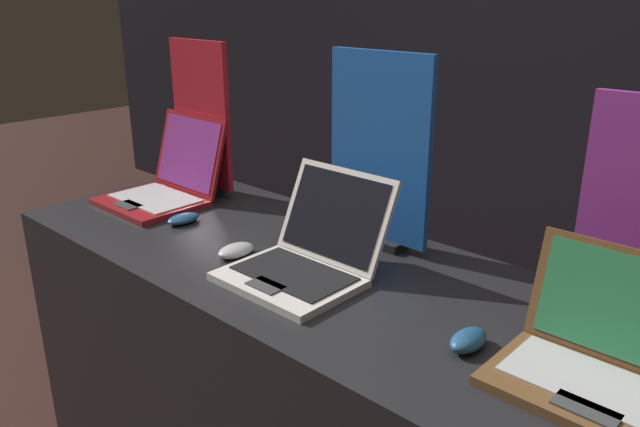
# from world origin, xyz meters

# --- Properties ---
(wall_back) EXTENTS (8.00, 0.05, 2.80)m
(wall_back) POSITION_xyz_m (0.00, 2.21, 1.40)
(wall_back) COLOR black
(wall_back) RESTS_ON ground_plane
(display_counter) EXTENTS (2.00, 0.71, 0.86)m
(display_counter) POSITION_xyz_m (0.00, 0.36, 0.43)
(display_counter) COLOR black
(display_counter) RESTS_ON ground_plane
(laptop_front) EXTENTS (0.33, 0.36, 0.28)m
(laptop_front) POSITION_xyz_m (-0.75, 0.40, 0.93)
(laptop_front) COLOR maroon
(laptop_front) RESTS_ON display_counter
(mouse_front) EXTENTS (0.07, 0.11, 0.03)m
(mouse_front) POSITION_xyz_m (-0.53, 0.31, 0.88)
(mouse_front) COLOR navy
(mouse_front) RESTS_ON display_counter
(promo_stand_front) EXTENTS (0.29, 0.07, 0.53)m
(promo_stand_front) POSITION_xyz_m (-0.75, 0.57, 1.12)
(promo_stand_front) COLOR black
(promo_stand_front) RESTS_ON display_counter
(laptop_middle) EXTENTS (0.33, 0.36, 0.25)m
(laptop_middle) POSITION_xyz_m (0.02, 0.30, 0.92)
(laptop_middle) COLOR silver
(laptop_middle) RESTS_ON display_counter
(mouse_middle) EXTENTS (0.07, 0.11, 0.03)m
(mouse_middle) POSITION_xyz_m (-0.21, 0.25, 0.88)
(mouse_middle) COLOR #B2B2B7
(mouse_middle) RESTS_ON display_counter
(promo_stand_middle) EXTENTS (0.33, 0.07, 0.54)m
(promo_stand_middle) POSITION_xyz_m (0.02, 0.59, 1.13)
(promo_stand_middle) COLOR black
(promo_stand_middle) RESTS_ON display_counter
(laptop_back) EXTENTS (0.39, 0.28, 0.24)m
(laptop_back) POSITION_xyz_m (0.76, 0.32, 0.92)
(laptop_back) COLOR brown
(laptop_back) RESTS_ON display_counter
(mouse_back) EXTENTS (0.06, 0.10, 0.04)m
(mouse_back) POSITION_xyz_m (0.50, 0.27, 0.88)
(mouse_back) COLOR navy
(mouse_back) RESTS_ON display_counter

